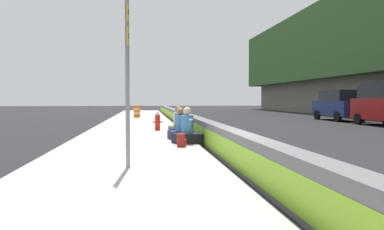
# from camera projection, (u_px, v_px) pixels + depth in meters

# --- Properties ---
(ground_plane) EXTENTS (160.00, 160.00, 0.00)m
(ground_plane) POSITION_uv_depth(u_px,v_px,m) (240.00, 169.00, 8.45)
(ground_plane) COLOR #232326
(ground_plane) RESTS_ON ground
(sidewalk_strip) EXTENTS (80.00, 4.40, 0.14)m
(sidewalk_strip) POSITION_uv_depth(u_px,v_px,m) (124.00, 169.00, 8.10)
(sidewalk_strip) COLOR #B5B2A8
(sidewalk_strip) RESTS_ON ground_plane
(jersey_barrier) EXTENTS (76.00, 0.45, 0.85)m
(jersey_barrier) POSITION_uv_depth(u_px,v_px,m) (240.00, 151.00, 8.43)
(jersey_barrier) COLOR slate
(jersey_barrier) RESTS_ON ground_plane
(route_sign_post) EXTENTS (0.44, 0.09, 3.60)m
(route_sign_post) POSITION_uv_depth(u_px,v_px,m) (128.00, 71.00, 7.79)
(route_sign_post) COLOR gray
(route_sign_post) RESTS_ON sidewalk_strip
(fire_hydrant) EXTENTS (0.26, 0.46, 0.88)m
(fire_hydrant) POSITION_uv_depth(u_px,v_px,m) (158.00, 121.00, 17.28)
(fire_hydrant) COLOR red
(fire_hydrant) RESTS_ON sidewalk_strip
(seated_person_foreground) EXTENTS (0.94, 1.03, 1.21)m
(seated_person_foreground) POSITION_uv_depth(u_px,v_px,m) (187.00, 132.00, 12.21)
(seated_person_foreground) COLOR black
(seated_person_foreground) RESTS_ON sidewalk_strip
(seated_person_middle) EXTENTS (0.89, 0.98, 1.15)m
(seated_person_middle) POSITION_uv_depth(u_px,v_px,m) (181.00, 129.00, 13.42)
(seated_person_middle) COLOR #23284C
(seated_person_middle) RESTS_ON sidewalk_strip
(seated_person_rear) EXTENTS (0.73, 0.84, 1.14)m
(seated_person_rear) POSITION_uv_depth(u_px,v_px,m) (180.00, 127.00, 14.80)
(seated_person_rear) COLOR #23284C
(seated_person_rear) RESTS_ON sidewalk_strip
(seated_person_far) EXTENTS (0.77, 0.89, 1.18)m
(seated_person_far) POSITION_uv_depth(u_px,v_px,m) (178.00, 125.00, 15.75)
(seated_person_far) COLOR #706651
(seated_person_far) RESTS_ON sidewalk_strip
(backpack) EXTENTS (0.32, 0.28, 0.40)m
(backpack) POSITION_uv_depth(u_px,v_px,m) (181.00, 140.00, 11.29)
(backpack) COLOR maroon
(backpack) RESTS_ON sidewalk_strip
(construction_barrel) EXTENTS (0.54, 0.54, 0.95)m
(construction_barrel) POSITION_uv_depth(u_px,v_px,m) (137.00, 111.00, 29.48)
(construction_barrel) COLOR orange
(construction_barrel) RESTS_ON sidewalk_strip
(parked_car_fourth) EXTENTS (4.81, 2.08, 2.28)m
(parked_car_fourth) POSITION_uv_depth(u_px,v_px,m) (339.00, 105.00, 27.34)
(parked_car_fourth) COLOR navy
(parked_car_fourth) RESTS_ON ground_plane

